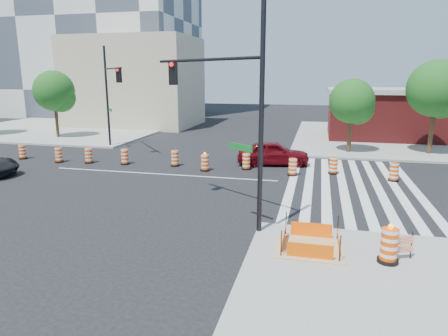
{
  "coord_description": "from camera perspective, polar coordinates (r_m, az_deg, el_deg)",
  "views": [
    {
      "loc": [
        9.06,
        -21.77,
        5.82
      ],
      "look_at": [
        4.68,
        -3.37,
        1.4
      ],
      "focal_mm": 32.0,
      "sensor_mm": 36.0,
      "label": 1
    }
  ],
  "objects": [
    {
      "name": "crosswalk_east",
      "position": [
        22.62,
        17.72,
        -2.38
      ],
      "size": [
        6.75,
        13.5,
        0.01
      ],
      "color": "silver",
      "rests_on": "ground"
    },
    {
      "name": "median_drum_8",
      "position": [
        24.85,
        15.36,
        0.27
      ],
      "size": [
        0.6,
        0.6,
        1.02
      ],
      "color": "black",
      "rests_on": "ground"
    },
    {
      "name": "tree_north_b",
      "position": [
        40.23,
        -23.02,
        9.8
      ],
      "size": [
        3.67,
        3.67,
        6.23
      ],
      "color": "#382314",
      "rests_on": "ground"
    },
    {
      "name": "signal_pole_se",
      "position": [
        15.25,
        0.59,
        9.87
      ],
      "size": [
        5.17,
        3.48,
        8.07
      ],
      "rotation": [
        0.0,
        0.0,
        2.56
      ],
      "color": "black",
      "rests_on": "ground"
    },
    {
      "name": "sidewalk_nw",
      "position": [
        48.45,
        -20.8,
        5.49
      ],
      "size": [
        22.0,
        22.0,
        0.15
      ],
      "primitive_type": "cube",
      "color": "gray",
      "rests_on": "ground"
    },
    {
      "name": "barricade",
      "position": [
        13.84,
        24.03,
        -9.97
      ],
      "size": [
        0.73,
        0.35,
        0.92
      ],
      "rotation": [
        0.0,
        0.0,
        0.41
      ],
      "color": "#F64905",
      "rests_on": "ground"
    },
    {
      "name": "red_coupe",
      "position": [
        26.55,
        7.02,
        2.16
      ],
      "size": [
        4.97,
        2.72,
        1.6
      ],
      "primitive_type": "imported",
      "rotation": [
        0.0,
        0.0,
        1.76
      ],
      "color": "#56070D",
      "rests_on": "ground"
    },
    {
      "name": "median_drum_4",
      "position": [
        26.23,
        -7.02,
        1.31
      ],
      "size": [
        0.6,
        0.6,
        1.02
      ],
      "color": "black",
      "rests_on": "ground"
    },
    {
      "name": "median_drum_0",
      "position": [
        31.68,
        -26.82,
        2.02
      ],
      "size": [
        0.6,
        0.6,
        1.02
      ],
      "color": "black",
      "rests_on": "ground"
    },
    {
      "name": "excavation_pit",
      "position": [
        13.95,
        12.22,
        -10.83
      ],
      "size": [
        2.2,
        2.2,
        0.9
      ],
      "color": "tan",
      "rests_on": "ground"
    },
    {
      "name": "median_drum_9",
      "position": [
        24.28,
        23.1,
        -0.63
      ],
      "size": [
        0.6,
        0.6,
        1.02
      ],
      "color": "black",
      "rests_on": "ground"
    },
    {
      "name": "median_drum_6",
      "position": [
        25.15,
        3.21,
        0.87
      ],
      "size": [
        0.6,
        0.6,
        1.02
      ],
      "color": "black",
      "rests_on": "ground"
    },
    {
      "name": "tree_north_c",
      "position": [
        31.31,
        17.86,
        8.72
      ],
      "size": [
        3.32,
        3.28,
        5.57
      ],
      "color": "#382314",
      "rests_on": "ground"
    },
    {
      "name": "median_drum_5",
      "position": [
        24.75,
        -2.74,
        0.7
      ],
      "size": [
        0.6,
        0.6,
        1.18
      ],
      "color": "black",
      "rests_on": "ground"
    },
    {
      "name": "median_drum_2",
      "position": [
        28.44,
        -18.75,
        1.63
      ],
      "size": [
        0.6,
        0.6,
        1.02
      ],
      "color": "black",
      "rests_on": "ground"
    },
    {
      "name": "pit_drum",
      "position": [
        13.49,
        22.5,
        -10.32
      ],
      "size": [
        0.65,
        0.65,
        1.27
      ],
      "color": "black",
      "rests_on": "ground"
    },
    {
      "name": "signal_pole_nw",
      "position": [
        32.44,
        -15.93,
        10.96
      ],
      "size": [
        3.91,
        4.71,
        7.92
      ],
      "rotation": [
        0.0,
        0.0,
        -0.88
      ],
      "color": "black",
      "rests_on": "ground"
    },
    {
      "name": "sidewalk_ne",
      "position": [
        41.17,
        25.83,
        3.82
      ],
      "size": [
        22.0,
        22.0,
        0.15
      ],
      "primitive_type": "cube",
      "color": "gray",
      "rests_on": "ground"
    },
    {
      "name": "ground",
      "position": [
        24.29,
        -8.94,
        -0.87
      ],
      "size": [
        120.0,
        120.0,
        0.0
      ],
      "primitive_type": "plane",
      "color": "black",
      "rests_on": "ground"
    },
    {
      "name": "beige_midrise",
      "position": [
        48.58,
        -12.59,
        11.88
      ],
      "size": [
        14.0,
        10.0,
        10.0
      ],
      "primitive_type": "cube",
      "color": "tan",
      "rests_on": "ground"
    },
    {
      "name": "tree_north_d",
      "position": [
        32.82,
        28.08,
        9.57
      ],
      "size": [
        4.06,
        4.06,
        6.9
      ],
      "color": "#382314",
      "rests_on": "ground"
    },
    {
      "name": "brick_storefront",
      "position": [
        40.92,
        26.15,
        6.91
      ],
      "size": [
        16.5,
        8.5,
        4.6
      ],
      "color": "maroon",
      "rests_on": "ground"
    },
    {
      "name": "lane_centerline",
      "position": [
        24.29,
        -8.94,
        -0.86
      ],
      "size": [
        14.0,
        0.12,
        0.01
      ],
      "primitive_type": "cube",
      "color": "silver",
      "rests_on": "ground"
    },
    {
      "name": "median_drum_7",
      "position": [
        23.91,
        9.78,
        0.05
      ],
      "size": [
        0.6,
        0.6,
        1.02
      ],
      "color": "black",
      "rests_on": "ground"
    },
    {
      "name": "median_drum_1",
      "position": [
        29.39,
        -22.51,
        1.67
      ],
      "size": [
        0.6,
        0.6,
        1.02
      ],
      "color": "black",
      "rests_on": "ground"
    },
    {
      "name": "median_drum_3",
      "position": [
        27.35,
        -13.98,
        1.5
      ],
      "size": [
        0.6,
        0.6,
        1.02
      ],
      "color": "black",
      "rests_on": "ground"
    }
  ]
}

